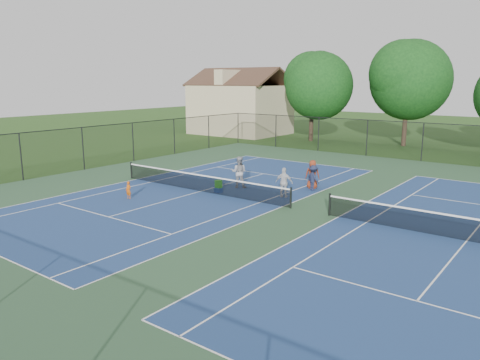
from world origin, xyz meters
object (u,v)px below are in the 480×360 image
Objects in this scene: instructor at (239,172)px; ball_crate at (219,190)px; tree_back_b at (408,76)px; child_player at (128,190)px; ball_hopper at (218,184)px; bystander_a at (284,183)px; tree_back_a at (313,82)px; clapboard_house at (240,107)px; bystander_b at (313,178)px; bystander_c at (312,174)px.

ball_crate is (-0.17, -1.69, -0.79)m from instructor.
tree_back_b is 24.10× the size of ball_crate.
instructor is (3.12, 5.66, 0.46)m from child_player.
ball_hopper is (-2.03, -25.57, -6.10)m from tree_back_b.
tree_back_b reaches higher than bystander_a.
tree_back_a is 25.19m from ball_hopper.
clapboard_house is 31.91m from child_player.
tree_back_a is 21.11× the size of ball_hopper.
bystander_a is (6.51, 5.22, 0.35)m from child_player.
clapboard_house is 28.67m from instructor.
bystander_b is (7.01, 7.57, 0.27)m from child_player.
bystander_c is 4.05× the size of ball_crate.
instructor is at bearing -53.16° from clapboard_house.
tree_back_b is at bearing 85.46° from ball_hopper.
instructor is at bearing -94.45° from tree_back_b.
tree_back_a is 25.28m from ball_crate.
tree_back_a reaches higher than ball_hopper.
tree_back_b is 30.58m from child_player.
child_player is 10.48m from bystander_c.
tree_back_b reaches higher than ball_hopper.
child_player is 6.48m from instructor.
bystander_c reaches higher than child_player.
instructor is at bearing 6.64° from bystander_c.
instructor is 4.29× the size of ball_hopper.
tree_back_a reaches higher than bystander_a.
bystander_c is at bearing 47.74° from ball_crate.
clapboard_house is 7.28× the size of bystander_b.
tree_back_b is at bearing 76.74° from child_player.
tree_back_b reaches higher than tree_back_a.
ball_hopper reaches higher than ball_crate.
ball_crate is (16.97, -24.57, -2.95)m from clapboard_house.
tree_back_a is at bearing -33.98° from bystander_b.
bystander_a is at bearing 35.03° from child_player.
tree_back_b is at bearing 3.01° from clapboard_house.
child_player is (14.02, -28.54, -2.62)m from clapboard_house.
child_player is 2.18× the size of ball_hopper.
bystander_a is at bearing 19.29° from ball_hopper.
clapboard_house is (-10.00, 1.00, -2.95)m from tree_back_a.
instructor is at bearing 84.18° from ball_hopper.
tree_back_a is at bearing -96.84° from instructor.
bystander_b is at bearing -44.93° from clapboard_house.
instructor reaches higher than ball_hopper.
ball_hopper is (2.95, 3.97, 0.02)m from child_player.
child_player is 8.35m from bystander_a.
tree_back_b is at bearing -102.44° from bystander_a.
bystander_c reaches higher than ball_crate.
instructor is 4.47× the size of ball_crate.
child_player is at bearing -126.61° from ball_hopper.
instructor is at bearing -23.54° from bystander_a.
instructor is 1.10× the size of bystander_c.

